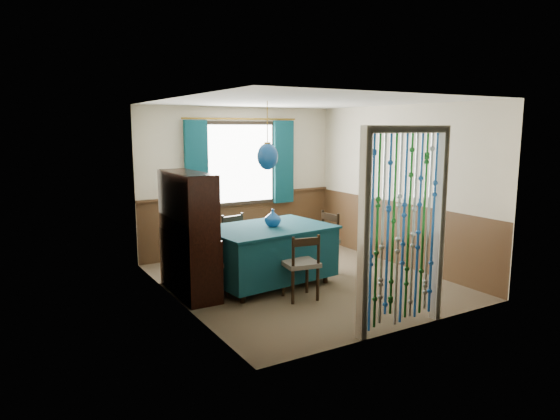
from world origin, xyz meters
TOP-DOWN VIEW (x-y plane):
  - floor at (0.00, 0.00)m, footprint 4.00×4.00m
  - ceiling at (0.00, 0.00)m, footprint 4.00×4.00m
  - wall_back at (0.00, 2.00)m, footprint 3.60×0.00m
  - wall_front at (0.00, -2.00)m, footprint 3.60×0.00m
  - wall_left at (-1.80, 0.00)m, footprint 0.00×4.00m
  - wall_right at (1.80, 0.00)m, footprint 0.00×4.00m
  - wainscot_back at (0.00, 1.99)m, footprint 3.60×0.00m
  - wainscot_front at (0.00, -1.99)m, footprint 3.60×0.00m
  - wainscot_left at (-1.79, 0.00)m, footprint 0.00×4.00m
  - wainscot_right at (1.79, 0.00)m, footprint 0.00×4.00m
  - window at (0.00, 1.95)m, footprint 1.32×0.12m
  - doorway at (0.00, -1.94)m, footprint 1.16×0.12m
  - dining_table at (-0.49, 0.13)m, footprint 1.81×1.34m
  - chair_near at (-0.43, -0.62)m, footprint 0.48×0.46m
  - chair_far at (-0.58, 0.88)m, footprint 0.49×0.47m
  - chair_left at (-1.44, -0.01)m, footprint 0.52×0.53m
  - chair_right at (0.48, 0.22)m, footprint 0.44×0.46m
  - sideboard at (-1.57, 0.31)m, footprint 0.43×1.23m
  - pendant_lamp at (-0.49, 0.13)m, footprint 0.29×0.29m
  - vase_table at (-0.42, 0.11)m, footprint 0.25×0.25m
  - bowl_shelf at (-1.51, 0.13)m, footprint 0.29×0.29m
  - vase_sideboard at (-1.51, 0.52)m, footprint 0.21×0.21m

SIDE VIEW (x-z plane):
  - floor at x=0.00m, z-range 0.00..0.00m
  - chair_left at x=-1.44m, z-range 0.03..0.85m
  - chair_near at x=-0.43m, z-range 0.03..0.88m
  - chair_far at x=-0.58m, z-range 0.03..0.90m
  - dining_table at x=-0.49m, z-range 0.06..0.88m
  - chair_right at x=0.48m, z-range 0.03..0.94m
  - wainscot_back at x=0.00m, z-range -1.30..2.30m
  - wainscot_front at x=0.00m, z-range -1.30..2.30m
  - wainscot_left at x=-1.79m, z-range -1.50..2.50m
  - wainscot_right at x=1.79m, z-range -1.50..2.50m
  - sideboard at x=-1.57m, z-range -0.24..1.36m
  - vase_sideboard at x=-1.51m, z-range 0.80..0.96m
  - vase_table at x=-0.42m, z-range 0.82..1.03m
  - doorway at x=0.00m, z-range -0.04..2.14m
  - bowl_shelf at x=-1.51m, z-range 1.09..1.15m
  - wall_back at x=0.00m, z-range -0.55..3.05m
  - wall_front at x=0.00m, z-range -0.55..3.05m
  - wall_left at x=-1.80m, z-range -0.75..3.25m
  - wall_right at x=1.80m, z-range -0.75..3.25m
  - window at x=0.00m, z-range 0.84..2.26m
  - pendant_lamp at x=-0.49m, z-range 1.32..2.23m
  - ceiling at x=0.00m, z-range 2.50..2.50m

